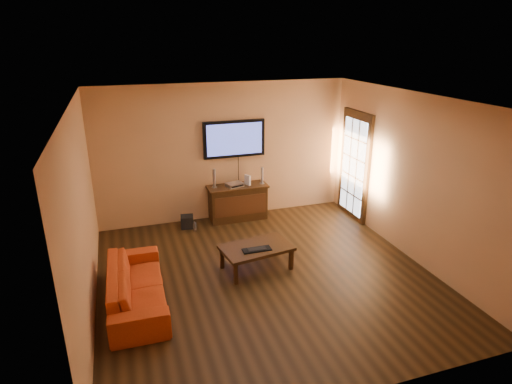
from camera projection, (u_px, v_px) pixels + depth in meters
name	position (u px, v px, depth m)	size (l,w,h in m)	color
ground_plane	(266.00, 276.00, 6.64)	(5.00, 5.00, 0.00)	black
room_walls	(254.00, 161.00, 6.61)	(5.00, 5.00, 5.00)	tan
french_door	(354.00, 167.00, 8.51)	(0.07, 1.02, 2.22)	black
media_console	(238.00, 202.00, 8.59)	(1.20, 0.46, 0.71)	black
television	(234.00, 139.00, 8.32)	(1.23, 0.08, 0.73)	black
coffee_table	(256.00, 249.00, 6.74)	(1.17, 0.81, 0.39)	black
sofa	(136.00, 280.00, 5.85)	(1.88, 0.55, 0.73)	#B83C14
speaker_left	(214.00, 179.00, 8.31)	(0.10, 0.10, 0.38)	silver
speaker_right	(262.00, 176.00, 8.54)	(0.09, 0.09, 0.34)	silver
av_receiver	(235.00, 185.00, 8.42)	(0.32, 0.23, 0.07)	silver
game_console	(248.00, 180.00, 8.49)	(0.04, 0.15, 0.20)	white
subwoofer	(187.00, 222.00, 8.28)	(0.24, 0.24, 0.24)	black
bottle	(195.00, 227.00, 8.12)	(0.07, 0.07, 0.20)	white
keyboard	(257.00, 249.00, 6.60)	(0.45, 0.18, 0.03)	black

